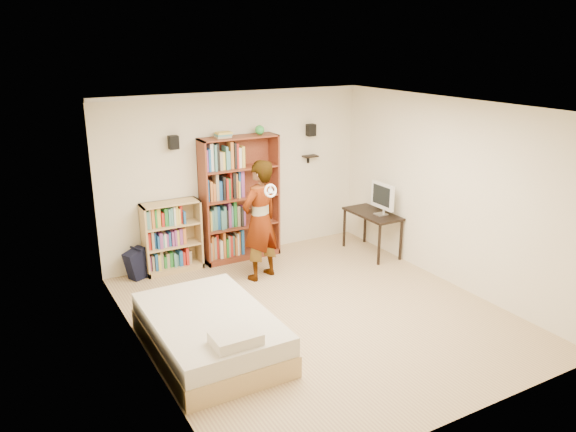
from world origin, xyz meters
name	(u,v)px	position (x,y,z in m)	size (l,w,h in m)	color
ground	(317,313)	(0.00, 0.00, 0.00)	(4.50, 5.00, 0.01)	tan
room_shell	(320,184)	(0.00, 0.00, 1.76)	(4.52, 5.02, 2.71)	beige
crown_molding	(321,110)	(0.00, 0.00, 2.67)	(4.50, 5.00, 0.06)	silver
speaker_left	(173,142)	(-1.05, 2.40, 2.00)	(0.14, 0.12, 0.20)	black
speaker_right	(311,130)	(1.35, 2.40, 2.00)	(0.14, 0.12, 0.20)	black
wall_shelf	(310,156)	(1.35, 2.41, 1.55)	(0.25, 0.16, 0.03)	black
tall_bookshelf	(240,199)	(-0.03, 2.31, 1.01)	(1.27, 0.37, 2.02)	brown
low_bookshelf	(172,237)	(-1.19, 2.33, 0.55)	(0.89, 0.33, 1.11)	tan
computer_desk	(372,233)	(1.97, 1.42, 0.36)	(0.52, 1.04, 0.71)	black
imac	(381,199)	(2.02, 1.27, 0.97)	(0.11, 0.53, 0.53)	silver
daybed	(210,328)	(-1.58, -0.17, 0.29)	(1.30, 1.99, 0.59)	beige
person	(260,220)	(-0.12, 1.42, 0.91)	(0.66, 0.44, 1.82)	black
wii_wheel	(270,191)	(-0.12, 1.08, 1.44)	(0.20, 0.20, 0.03)	silver
navy_bag	(137,263)	(-1.76, 2.29, 0.24)	(0.36, 0.23, 0.48)	black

